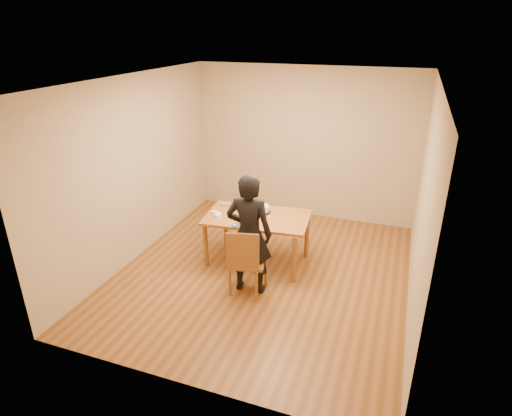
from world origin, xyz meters
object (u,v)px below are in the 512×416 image
(dining_table, at_px, (257,217))
(cake_plate, at_px, (262,211))
(cake, at_px, (262,209))
(person, at_px, (249,234))
(dining_chair, at_px, (248,261))

(dining_table, bearing_deg, cake_plate, 79.16)
(cake_plate, relative_size, cake, 1.16)
(cake, relative_size, person, 0.14)
(cake, bearing_deg, person, -81.46)
(dining_table, relative_size, dining_chair, 3.43)
(dining_table, xyz_separation_m, person, (0.15, -0.73, 0.10))
(cake_plate, bearing_deg, dining_chair, -81.86)
(dining_chair, bearing_deg, person, 76.96)
(cake_plate, distance_m, cake, 0.05)
(dining_chair, distance_m, cake, 1.01)
(dining_chair, distance_m, person, 0.38)
(cake, distance_m, person, 0.91)
(dining_table, relative_size, person, 0.90)
(dining_table, bearing_deg, person, -83.84)
(dining_table, bearing_deg, cake, 79.16)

